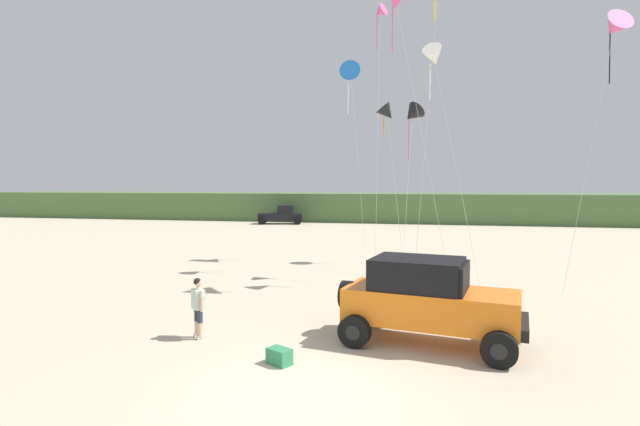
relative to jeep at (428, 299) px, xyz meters
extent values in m
plane|color=#C1B293|center=(-2.52, -3.57, -1.20)|extent=(220.00, 220.00, 0.00)
cube|color=#4C703D|center=(-7.86, 42.44, 0.37)|extent=(90.00, 8.63, 3.14)
cube|color=orange|center=(0.07, -0.01, -0.19)|extent=(4.67, 2.65, 0.90)
cube|color=orange|center=(1.69, -0.33, 0.18)|extent=(1.40, 1.87, 0.12)
cube|color=black|center=(-0.28, 0.05, 0.66)|extent=(2.59, 2.17, 0.80)
cube|color=black|center=(0.90, -0.18, 0.62)|extent=(0.42, 1.66, 0.72)
cube|color=black|center=(2.31, -0.45, -0.46)|extent=(0.54, 1.81, 0.28)
cylinder|color=black|center=(-2.21, 0.43, -0.09)|extent=(0.44, 0.82, 0.77)
cylinder|color=black|center=(1.98, 0.66, -0.78)|extent=(0.88, 0.45, 0.84)
cylinder|color=black|center=(1.98, 0.66, -0.78)|extent=(0.43, 0.39, 0.38)
cylinder|color=black|center=(1.59, -1.36, -0.78)|extent=(0.88, 0.45, 0.84)
cylinder|color=black|center=(1.59, -1.36, -0.78)|extent=(0.43, 0.39, 0.38)
cylinder|color=black|center=(-1.45, 1.33, -0.78)|extent=(0.88, 0.45, 0.84)
cylinder|color=black|center=(-1.45, 1.33, -0.78)|extent=(0.43, 0.39, 0.38)
cylinder|color=black|center=(-1.85, -0.69, -0.78)|extent=(0.88, 0.45, 0.84)
cylinder|color=black|center=(-1.85, -0.69, -0.78)|extent=(0.43, 0.39, 0.38)
cylinder|color=#DBB28E|center=(-6.20, -0.77, -0.95)|extent=(0.14, 0.14, 0.49)
cylinder|color=#2D3347|center=(-6.20, -0.77, -0.56)|extent=(0.15, 0.15, 0.36)
cube|color=silver|center=(-6.17, -0.75, -1.15)|extent=(0.26, 0.26, 0.10)
cylinder|color=#DBB28E|center=(-6.04, -0.93, -0.95)|extent=(0.14, 0.14, 0.49)
cylinder|color=#2D3347|center=(-6.04, -0.93, -0.56)|extent=(0.15, 0.15, 0.36)
cube|color=silver|center=(-6.01, -0.90, -1.15)|extent=(0.26, 0.26, 0.10)
cube|color=silver|center=(-6.12, -0.85, -0.11)|extent=(0.47, 0.46, 0.54)
cylinder|color=#DBB28E|center=(-6.30, -0.68, -0.12)|extent=(0.09, 0.09, 0.56)
cylinder|color=silver|center=(-6.30, -0.68, 0.07)|extent=(0.11, 0.11, 0.16)
cylinder|color=#DBB28E|center=(-5.93, -1.03, -0.12)|extent=(0.09, 0.09, 0.56)
cylinder|color=silver|center=(-5.93, -1.03, 0.07)|extent=(0.11, 0.11, 0.16)
cylinder|color=#DBB28E|center=(-6.12, -0.85, 0.20)|extent=(0.10, 0.10, 0.08)
sphere|color=#DBB28E|center=(-6.12, -0.85, 0.34)|extent=(0.21, 0.21, 0.21)
sphere|color=black|center=(-6.13, -0.86, 0.36)|extent=(0.21, 0.21, 0.21)
cube|color=#2D7F51|center=(-3.41, -2.22, -1.01)|extent=(0.66, 0.59, 0.38)
cube|color=black|center=(-14.71, 35.64, -0.44)|extent=(4.89, 2.79, 0.76)
cube|color=black|center=(-14.18, 35.75, 0.36)|extent=(1.93, 2.08, 0.84)
cylinder|color=black|center=(-13.11, 37.04, -0.82)|extent=(0.80, 0.41, 0.76)
cylinder|color=black|center=(-12.69, 34.98, -0.82)|extent=(0.80, 0.41, 0.76)
cylinder|color=black|center=(-16.74, 36.29, -0.82)|extent=(0.80, 0.41, 0.76)
cylinder|color=black|center=(-16.32, 34.24, -0.82)|extent=(0.80, 0.41, 0.76)
cone|color=#E04C93|center=(-1.47, 10.36, 11.57)|extent=(1.27, 1.43, 1.36)
cylinder|color=#E04C93|center=(-1.62, 10.36, 10.25)|extent=(0.05, 0.23, 2.13)
cylinder|color=silver|center=(-0.24, 8.36, 5.21)|extent=(2.49, 4.03, 12.72)
cone|color=#E04C93|center=(7.51, 9.47, 9.50)|extent=(1.31, 1.40, 1.50)
cylinder|color=black|center=(7.36, 9.47, 8.21)|extent=(0.05, 0.17, 2.10)
cylinder|color=silver|center=(6.31, 8.11, 4.18)|extent=(2.42, 2.72, 10.66)
cone|color=white|center=(0.22, 7.36, 8.13)|extent=(1.26, 1.31, 1.34)
cylinder|color=white|center=(0.07, 7.36, 7.13)|extent=(0.05, 0.29, 1.49)
cylinder|color=silver|center=(1.15, 6.71, 3.49)|extent=(1.87, 1.32, 9.28)
cylinder|color=yellow|center=(0.20, 6.50, 9.72)|extent=(0.05, 0.20, 1.02)
cylinder|color=silver|center=(-0.07, 5.46, 4.72)|extent=(0.84, 2.09, 11.75)
cone|color=black|center=(-1.72, 8.65, 6.14)|extent=(1.21, 1.10, 1.13)
cylinder|color=orange|center=(-1.87, 8.65, 5.56)|extent=(0.05, 0.13, 0.78)
cylinder|color=silver|center=(-1.25, 7.74, 2.49)|extent=(0.96, 1.83, 7.29)
cone|color=black|center=(-0.73, 12.99, 6.65)|extent=(1.54, 1.28, 1.54)
cylinder|color=#E04C93|center=(-0.88, 12.99, 5.32)|extent=(0.05, 0.35, 2.16)
cylinder|color=silver|center=(-0.85, 10.36, 2.75)|extent=(0.24, 5.27, 7.81)
cone|color=blue|center=(-4.04, 13.44, 8.98)|extent=(1.42, 1.27, 1.57)
cylinder|color=white|center=(-4.19, 13.44, 7.74)|extent=(0.05, 0.18, 1.85)
cylinder|color=silver|center=(-3.48, 12.50, 3.91)|extent=(1.13, 1.90, 10.13)
cone|color=#E04C93|center=(-2.53, 13.95, 12.35)|extent=(0.91, 1.12, 1.08)
cylinder|color=#E04C93|center=(-2.68, 13.95, 11.26)|extent=(0.05, 0.20, 1.85)
cylinder|color=silver|center=(-2.38, 11.51, 5.60)|extent=(0.30, 4.89, 13.50)
camera|label=1|loc=(-0.20, -12.74, 3.02)|focal=26.89mm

